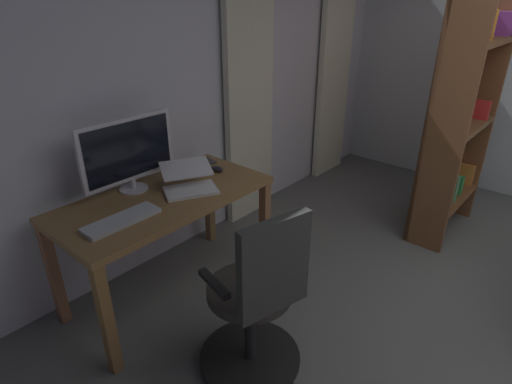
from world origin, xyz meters
TOP-DOWN VIEW (x-y plane):
  - back_room_partition at (0.00, -2.82)m, footprint 4.81×0.10m
  - curtain_left_panel at (-1.71, -2.71)m, footprint 0.53×0.06m
  - curtain_right_panel at (-0.36, -2.71)m, footprint 0.54×0.06m
  - desk at (0.85, -2.34)m, footprint 1.35×0.66m
  - office_chair at (0.98, -1.46)m, footprint 0.56×0.56m
  - computer_monitor at (0.92, -2.55)m, footprint 0.64×0.18m
  - computer_keyboard at (1.21, -2.25)m, footprint 0.43×0.14m
  - laptop at (0.69, -2.29)m, footprint 0.42×0.42m
  - computer_mouse at (0.37, -2.36)m, footprint 0.06×0.10m
  - cell_phone_by_monitor at (0.28, -2.56)m, footprint 0.09×0.15m
  - bookshelf at (-1.22, -1.30)m, footprint 0.81×0.30m

SIDE VIEW (x-z plane):
  - office_chair at x=0.98m, z-range -0.04..0.97m
  - desk at x=0.85m, z-range 0.27..1.01m
  - cell_phone_by_monitor at x=0.28m, z-range 0.74..0.75m
  - computer_keyboard at x=1.21m, z-range 0.74..0.76m
  - computer_mouse at x=0.37m, z-range 0.74..0.77m
  - laptop at x=0.69m, z-range 0.71..0.86m
  - bookshelf at x=-1.22m, z-range 0.01..1.87m
  - computer_monitor at x=0.92m, z-range 0.76..1.23m
  - curtain_left_panel at x=-1.71m, z-range 0.00..2.30m
  - curtain_right_panel at x=-0.36m, z-range 0.00..2.30m
  - back_room_partition at x=0.00m, z-range 0.00..2.58m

